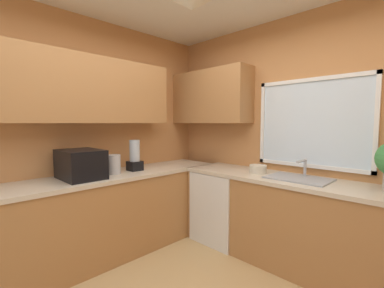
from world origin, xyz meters
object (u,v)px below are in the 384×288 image
blender_appliance (135,157)px  sink_assembly (299,178)px  dishwasher (224,206)px  kettle (114,164)px  bowl (258,169)px  microwave (81,164)px

blender_appliance → sink_assembly: bearing=29.5°
dishwasher → kettle: (-0.64, -1.13, 0.58)m
dishwasher → bowl: (0.45, 0.03, 0.51)m
microwave → kettle: size_ratio=2.27×
bowl → dishwasher: bearing=-176.2°
bowl → blender_appliance: 1.42m
kettle → bowl: (1.09, 1.16, -0.06)m
sink_assembly → microwave: bearing=-136.0°
microwave → blender_appliance: blender_appliance is taller
microwave → sink_assembly: bearing=44.0°
dishwasher → bowl: 0.69m
dishwasher → sink_assembly: sink_assembly is taller
microwave → sink_assembly: (1.57, 1.52, -0.13)m
kettle → bowl: bearing=46.6°
kettle → bowl: kettle is taller
microwave → kettle: bearing=86.7°
kettle → blender_appliance: bearing=94.1°
microwave → bowl: (1.11, 1.51, -0.10)m
bowl → blender_appliance: blender_appliance is taller
sink_assembly → bowl: (-0.45, -0.01, 0.03)m
dishwasher → bowl: bearing=3.8°
sink_assembly → blender_appliance: bearing=-150.5°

